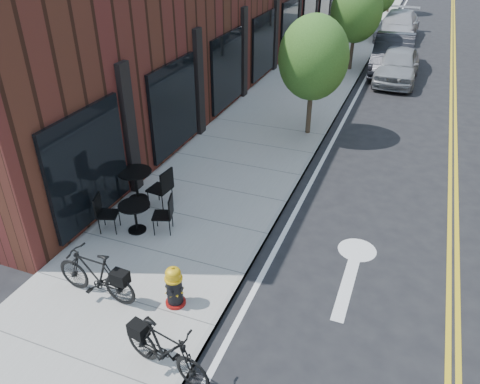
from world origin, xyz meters
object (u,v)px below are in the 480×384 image
at_px(bistro_set_b, 136,181).
at_px(parked_car_b, 393,54).
at_px(parked_car_c, 398,25).
at_px(parked_car_a, 398,65).
at_px(bicycle_left, 95,274).
at_px(bicycle_right, 166,350).
at_px(bistro_set_c, 135,214).
at_px(fire_hydrant, 174,287).

distance_m(bistro_set_b, parked_car_b, 15.31).
xyz_separation_m(parked_car_b, parked_car_c, (-0.40, 7.00, -0.05)).
relative_size(parked_car_b, parked_car_c, 0.94).
height_order(parked_car_a, parked_car_c, parked_car_c).
xyz_separation_m(bicycle_left, bicycle_right, (2.09, -1.06, -0.02)).
xyz_separation_m(bicycle_left, bistro_set_b, (-1.21, 3.32, 0.00)).
xyz_separation_m(bistro_set_c, parked_car_a, (4.44, 14.24, 0.16)).
relative_size(fire_hydrant, bistro_set_b, 0.44).
bearing_deg(bicycle_left, bistro_set_c, -164.44).
xyz_separation_m(fire_hydrant, bicycle_right, (0.62, -1.41, 0.09)).
bearing_deg(bicycle_left, parked_car_a, 169.09).
xyz_separation_m(fire_hydrant, bistro_set_b, (-2.68, 2.97, 0.11)).
distance_m(bistro_set_c, parked_car_b, 16.25).
bearing_deg(parked_car_c, bicycle_left, -95.25).
height_order(bicycle_right, bistro_set_c, bicycle_right).
bearing_deg(parked_car_a, bistro_set_b, -111.15).
relative_size(bistro_set_c, parked_car_c, 0.32).
xyz_separation_m(bicycle_left, bistro_set_c, (-0.49, 2.13, -0.07)).
xyz_separation_m(bistro_set_b, parked_car_a, (5.17, 13.05, 0.08)).
xyz_separation_m(bicycle_right, parked_car_c, (1.10, 25.92, 0.14)).
height_order(parked_car_a, parked_car_b, parked_car_b).
bearing_deg(bistro_set_b, fire_hydrant, -42.23).
relative_size(bicycle_left, bicycle_right, 1.04).
height_order(bicycle_left, bistro_set_b, bistro_set_b).
bearing_deg(parked_car_c, bicycle_right, -90.37).
xyz_separation_m(fire_hydrant, bicycle_left, (-1.47, -0.35, 0.11)).
bearing_deg(bicycle_right, bistro_set_c, 50.64).
relative_size(bicycle_right, bistro_set_b, 0.85).
bearing_deg(bistro_set_b, bicycle_right, -47.34).
distance_m(parked_car_a, parked_car_b, 1.54).
bearing_deg(parked_car_c, bistro_set_b, -99.48).
bearing_deg(bistro_set_c, parked_car_b, 56.14).
bearing_deg(bicycle_left, parked_car_c, 175.37).
relative_size(bistro_set_b, parked_car_a, 0.46).
bearing_deg(parked_car_c, parked_car_a, -82.77).
distance_m(bicycle_right, bistro_set_b, 5.49).
xyz_separation_m(fire_hydrant, parked_car_a, (2.49, 16.02, 0.20)).
distance_m(bicycle_right, parked_car_a, 17.53).
relative_size(bicycle_right, parked_car_b, 0.34).
bearing_deg(parked_car_a, bicycle_right, -95.66).
distance_m(fire_hydrant, bistro_set_c, 2.65).
xyz_separation_m(fire_hydrant, parked_car_c, (1.72, 24.51, 0.23)).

